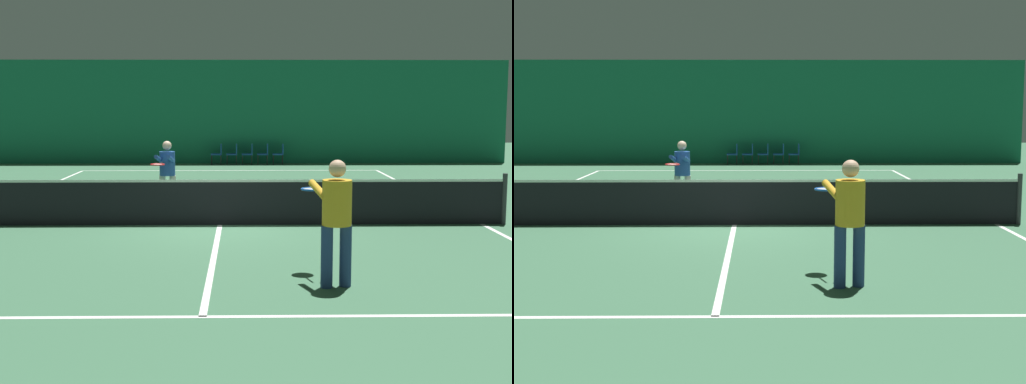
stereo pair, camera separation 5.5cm
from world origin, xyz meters
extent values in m
plane|color=#386647|center=(0.00, 0.00, 0.00)|extent=(60.00, 60.00, 0.00)
cube|color=#196B4C|center=(0.00, 15.13, 2.14)|extent=(23.00, 0.12, 4.27)
cube|color=white|center=(0.00, 11.90, 0.00)|extent=(11.00, 0.10, 0.00)
cube|color=white|center=(0.00, 6.40, 0.00)|extent=(8.25, 0.10, 0.00)
cube|color=white|center=(0.00, -6.40, 0.00)|extent=(8.25, 0.10, 0.00)
cube|color=white|center=(5.50, 0.00, 0.00)|extent=(0.10, 23.80, 0.00)
cube|color=white|center=(0.00, 0.00, 0.00)|extent=(0.10, 12.80, 0.00)
cube|color=black|center=(0.00, 0.00, 0.47)|extent=(11.90, 0.02, 0.95)
cube|color=white|center=(0.00, 0.00, 0.92)|extent=(11.90, 0.02, 0.05)
cylinder|color=#333338|center=(5.95, 0.00, 0.53)|extent=(0.10, 0.10, 1.07)
cylinder|color=navy|center=(1.64, -5.07, 0.43)|extent=(0.20, 0.20, 0.87)
cylinder|color=navy|center=(1.91, -5.00, 0.43)|extent=(0.20, 0.20, 0.87)
cylinder|color=gold|center=(1.77, -5.04, 1.18)|extent=(0.49, 0.49, 0.63)
sphere|color=#DBAD89|center=(1.77, -5.04, 1.65)|extent=(0.24, 0.24, 0.24)
cylinder|color=gold|center=(1.54, -4.80, 1.32)|extent=(0.25, 0.60, 0.25)
cylinder|color=gold|center=(1.86, -4.72, 1.32)|extent=(0.25, 0.60, 0.25)
cylinder|color=black|center=(1.59, -4.34, 1.25)|extent=(0.10, 0.30, 0.03)
torus|color=#1951B2|center=(1.52, -4.04, 1.25)|extent=(0.40, 0.40, 0.03)
cylinder|color=silver|center=(1.52, -4.04, 1.25)|extent=(0.34, 0.34, 0.00)
cylinder|color=beige|center=(-1.21, 2.39, 0.40)|extent=(0.17, 0.17, 0.79)
cylinder|color=beige|center=(-1.46, 2.42, 0.40)|extent=(0.17, 0.17, 0.79)
cylinder|color=#234C99|center=(-1.33, 2.41, 1.08)|extent=(0.41, 0.41, 0.57)
sphere|color=beige|center=(-1.33, 2.41, 1.51)|extent=(0.22, 0.22, 0.22)
cylinder|color=#234C99|center=(-1.22, 2.13, 1.21)|extent=(0.16, 0.55, 0.23)
cylinder|color=#234C99|center=(-1.51, 2.17, 1.21)|extent=(0.16, 0.55, 0.23)
cylinder|color=black|center=(-1.41, 1.74, 1.14)|extent=(0.06, 0.31, 0.03)
torus|color=red|center=(-1.45, 1.44, 1.14)|extent=(0.37, 0.37, 0.03)
cylinder|color=silver|center=(-1.45, 1.44, 1.14)|extent=(0.31, 0.31, 0.00)
cylinder|color=#2D2D2D|center=(-0.81, 14.77, 0.20)|extent=(0.03, 0.03, 0.39)
cylinder|color=#2D2D2D|center=(-0.81, 14.39, 0.20)|extent=(0.03, 0.03, 0.39)
cylinder|color=#2D2D2D|center=(-0.43, 14.77, 0.20)|extent=(0.03, 0.03, 0.39)
cylinder|color=#2D2D2D|center=(-0.43, 14.39, 0.20)|extent=(0.03, 0.03, 0.39)
cube|color=#19479E|center=(-0.62, 14.58, 0.41)|extent=(0.44, 0.44, 0.05)
cube|color=#19479E|center=(-0.42, 14.58, 0.64)|extent=(0.04, 0.44, 0.40)
cylinder|color=#2D2D2D|center=(-0.18, 14.77, 0.20)|extent=(0.03, 0.03, 0.39)
cylinder|color=#2D2D2D|center=(-0.18, 14.39, 0.20)|extent=(0.03, 0.03, 0.39)
cylinder|color=#2D2D2D|center=(0.20, 14.77, 0.20)|extent=(0.03, 0.03, 0.39)
cylinder|color=#2D2D2D|center=(0.20, 14.39, 0.20)|extent=(0.03, 0.03, 0.39)
cube|color=#19479E|center=(0.01, 14.58, 0.41)|extent=(0.44, 0.44, 0.05)
cube|color=#19479E|center=(0.21, 14.58, 0.64)|extent=(0.04, 0.44, 0.40)
cylinder|color=#2D2D2D|center=(0.46, 14.77, 0.20)|extent=(0.03, 0.03, 0.39)
cylinder|color=#2D2D2D|center=(0.46, 14.39, 0.20)|extent=(0.03, 0.03, 0.39)
cylinder|color=#2D2D2D|center=(0.84, 14.77, 0.20)|extent=(0.03, 0.03, 0.39)
cylinder|color=#2D2D2D|center=(0.84, 14.39, 0.20)|extent=(0.03, 0.03, 0.39)
cube|color=#19479E|center=(0.65, 14.58, 0.41)|extent=(0.44, 0.44, 0.05)
cube|color=#19479E|center=(0.85, 14.58, 0.64)|extent=(0.04, 0.44, 0.40)
cylinder|color=#2D2D2D|center=(1.09, 14.77, 0.20)|extent=(0.03, 0.03, 0.39)
cylinder|color=#2D2D2D|center=(1.09, 14.39, 0.20)|extent=(0.03, 0.03, 0.39)
cylinder|color=#2D2D2D|center=(1.47, 14.77, 0.20)|extent=(0.03, 0.03, 0.39)
cylinder|color=#2D2D2D|center=(1.47, 14.39, 0.20)|extent=(0.03, 0.03, 0.39)
cube|color=#19479E|center=(1.28, 14.58, 0.41)|extent=(0.44, 0.44, 0.05)
cube|color=#19479E|center=(1.48, 14.58, 0.64)|extent=(0.04, 0.44, 0.40)
cylinder|color=#2D2D2D|center=(1.73, 14.77, 0.20)|extent=(0.03, 0.03, 0.39)
cylinder|color=#2D2D2D|center=(1.73, 14.39, 0.20)|extent=(0.03, 0.03, 0.39)
cylinder|color=#2D2D2D|center=(2.11, 14.77, 0.20)|extent=(0.03, 0.03, 0.39)
cylinder|color=#2D2D2D|center=(2.11, 14.39, 0.20)|extent=(0.03, 0.03, 0.39)
cube|color=#19479E|center=(1.92, 14.58, 0.41)|extent=(0.44, 0.44, 0.05)
cube|color=#19479E|center=(2.12, 14.58, 0.64)|extent=(0.04, 0.44, 0.40)
camera|label=1|loc=(0.49, -14.65, 2.55)|focal=50.00mm
camera|label=2|loc=(0.55, -14.65, 2.55)|focal=50.00mm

